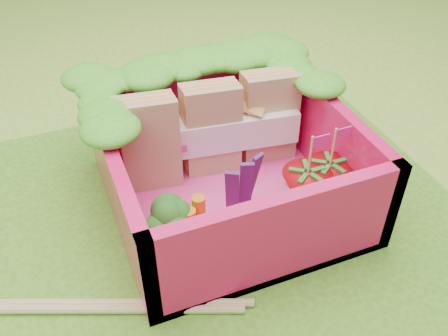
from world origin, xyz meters
name	(u,v)px	position (x,y,z in m)	size (l,w,h in m)	color
ground	(233,229)	(0.00, 0.00, 0.00)	(14.00, 14.00, 0.00)	#80BC35
placemat	(233,227)	(0.00, 0.00, 0.01)	(2.60, 2.60, 0.03)	#5B9221
bento_floor	(228,197)	(0.05, 0.20, 0.06)	(1.30, 1.30, 0.05)	#FB409A
bento_box	(228,163)	(0.05, 0.20, 0.31)	(1.30, 1.30, 0.55)	#F01459
lettuce_ruffle	(196,69)	(0.05, 0.70, 0.64)	(1.43, 0.83, 0.11)	#28901A
sandwich_stack	(212,130)	(0.06, 0.46, 0.36)	(1.08, 0.31, 0.57)	tan
broccoli	(170,227)	(-0.38, -0.11, 0.27)	(0.34, 0.34, 0.26)	#579045
carrot_sticks	(195,223)	(-0.25, -0.08, 0.21)	(0.14, 0.14, 0.27)	orange
purple_wedges	(243,187)	(0.07, 0.03, 0.27)	(0.21, 0.12, 0.38)	#3B1751
strawberry_left	(305,192)	(0.38, -0.08, 0.22)	(0.27, 0.27, 0.51)	red
strawberry_right	(327,183)	(0.53, -0.06, 0.22)	(0.26, 0.26, 0.50)	red
snap_peas	(309,197)	(0.45, -0.03, 0.11)	(0.55, 0.62, 0.05)	#51C43D
chopsticks	(23,306)	(-1.12, -0.14, 0.05)	(2.04, 0.84, 0.04)	#E0C47B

